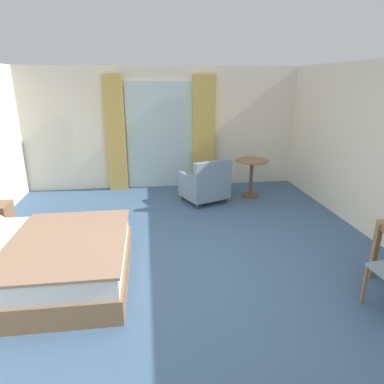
{
  "coord_description": "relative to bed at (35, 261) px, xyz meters",
  "views": [
    {
      "loc": [
        -0.37,
        -3.51,
        2.23
      ],
      "look_at": [
        0.19,
        0.59,
        0.85
      ],
      "focal_mm": 31.38,
      "sensor_mm": 36.0,
      "label": 1
    }
  ],
  "objects": [
    {
      "name": "ground",
      "position": [
        1.69,
        -0.06,
        -0.33
      ],
      "size": [
        6.37,
        7.93,
        0.1
      ],
      "primitive_type": "cube",
      "color": "#426084"
    },
    {
      "name": "wall_back",
      "position": [
        1.69,
        3.64,
        0.98
      ],
      "size": [
        5.97,
        0.12,
        2.52
      ],
      "primitive_type": "cube",
      "color": "silver",
      "rests_on": "ground"
    },
    {
      "name": "balcony_glass_door",
      "position": [
        1.61,
        3.56,
        0.83
      ],
      "size": [
        1.39,
        0.02,
        2.21
      ],
      "primitive_type": "cube",
      "color": "silver",
      "rests_on": "ground"
    },
    {
      "name": "curtain_panel_left",
      "position": [
        0.69,
        3.46,
        0.9
      ],
      "size": [
        0.38,
        0.1,
        2.35
      ],
      "primitive_type": "cube",
      "color": "tan",
      "rests_on": "ground"
    },
    {
      "name": "curtain_panel_right",
      "position": [
        2.53,
        3.46,
        0.9
      ],
      "size": [
        0.47,
        0.1,
        2.35
      ],
      "primitive_type": "cube",
      "color": "tan",
      "rests_on": "ground"
    },
    {
      "name": "bed",
      "position": [
        0.0,
        0.0,
        0.0
      ],
      "size": [
        2.01,
        1.78,
        0.95
      ],
      "color": "olive",
      "rests_on": "ground"
    },
    {
      "name": "armchair_by_window",
      "position": [
        2.4,
        2.42,
        0.07
      ],
      "size": [
        0.98,
        0.93,
        0.85
      ],
      "color": "gray",
      "rests_on": "ground"
    },
    {
      "name": "round_cafe_table",
      "position": [
        3.36,
        2.66,
        0.27
      ],
      "size": [
        0.64,
        0.64,
        0.75
      ],
      "color": "olive",
      "rests_on": "ground"
    }
  ]
}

